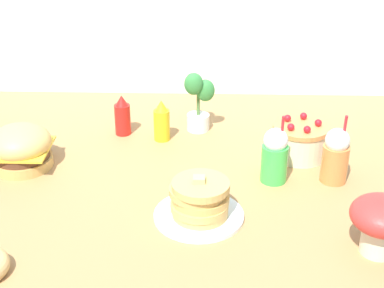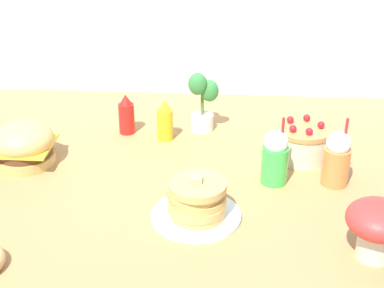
{
  "view_description": "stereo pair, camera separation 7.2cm",
  "coord_description": "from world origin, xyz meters",
  "px_view_note": "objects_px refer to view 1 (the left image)",
  "views": [
    {
      "loc": [
        0.12,
        -1.71,
        1.08
      ],
      "look_at": [
        0.07,
        0.12,
        0.15
      ],
      "focal_mm": 54.68,
      "sensor_mm": 36.0,
      "label": 1
    },
    {
      "loc": [
        0.2,
        -1.71,
        1.08
      ],
      "look_at": [
        0.07,
        0.12,
        0.15
      ],
      "focal_mm": 54.68,
      "sensor_mm": 36.0,
      "label": 2
    }
  ],
  "objects_px": {
    "burger": "(21,148)",
    "orange_float_cup": "(336,156)",
    "pancake_stack": "(200,202)",
    "mustard_bottle": "(162,122)",
    "cream_soda_cup": "(275,155)",
    "potted_plant": "(198,99)",
    "mushroom_stool": "(382,220)",
    "ketchup_bottle": "(122,116)",
    "layer_cake": "(300,140)"
  },
  "relations": [
    {
      "from": "burger",
      "to": "orange_float_cup",
      "type": "xyz_separation_m",
      "value": [
        1.15,
        -0.07,
        0.02
      ]
    },
    {
      "from": "pancake_stack",
      "to": "mustard_bottle",
      "type": "bearing_deg",
      "value": 106.26
    },
    {
      "from": "mustard_bottle",
      "to": "orange_float_cup",
      "type": "height_order",
      "value": "orange_float_cup"
    },
    {
      "from": "cream_soda_cup",
      "to": "potted_plant",
      "type": "bearing_deg",
      "value": 124.12
    },
    {
      "from": "cream_soda_cup",
      "to": "mushroom_stool",
      "type": "xyz_separation_m",
      "value": [
        0.27,
        -0.41,
        0.01
      ]
    },
    {
      "from": "mustard_bottle",
      "to": "ketchup_bottle",
      "type": "bearing_deg",
      "value": 163.54
    },
    {
      "from": "burger",
      "to": "ketchup_bottle",
      "type": "xyz_separation_m",
      "value": [
        0.34,
        0.29,
        0.0
      ]
    },
    {
      "from": "layer_cake",
      "to": "potted_plant",
      "type": "distance_m",
      "value": 0.47
    },
    {
      "from": "ketchup_bottle",
      "to": "cream_soda_cup",
      "type": "relative_size",
      "value": 0.67
    },
    {
      "from": "burger",
      "to": "ketchup_bottle",
      "type": "distance_m",
      "value": 0.45
    },
    {
      "from": "orange_float_cup",
      "to": "ketchup_bottle",
      "type": "bearing_deg",
      "value": 155.81
    },
    {
      "from": "layer_cake",
      "to": "potted_plant",
      "type": "bearing_deg",
      "value": 150.64
    },
    {
      "from": "pancake_stack",
      "to": "mustard_bottle",
      "type": "distance_m",
      "value": 0.59
    },
    {
      "from": "pancake_stack",
      "to": "layer_cake",
      "type": "bearing_deg",
      "value": 49.03
    },
    {
      "from": "ketchup_bottle",
      "to": "mushroom_stool",
      "type": "distance_m",
      "value": 1.17
    },
    {
      "from": "potted_plant",
      "to": "mushroom_stool",
      "type": "xyz_separation_m",
      "value": [
        0.55,
        -0.83,
        -0.03
      ]
    },
    {
      "from": "burger",
      "to": "mustard_bottle",
      "type": "height_order",
      "value": "mustard_bottle"
    },
    {
      "from": "burger",
      "to": "cream_soda_cup",
      "type": "height_order",
      "value": "cream_soda_cup"
    },
    {
      "from": "ketchup_bottle",
      "to": "mushroom_stool",
      "type": "bearing_deg",
      "value": -42.05
    },
    {
      "from": "cream_soda_cup",
      "to": "potted_plant",
      "type": "height_order",
      "value": "potted_plant"
    },
    {
      "from": "pancake_stack",
      "to": "layer_cake",
      "type": "xyz_separation_m",
      "value": [
        0.38,
        0.44,
        0.01
      ]
    },
    {
      "from": "pancake_stack",
      "to": "cream_soda_cup",
      "type": "xyz_separation_m",
      "value": [
        0.26,
        0.25,
        0.04
      ]
    },
    {
      "from": "layer_cake",
      "to": "ketchup_bottle",
      "type": "distance_m",
      "value": 0.74
    },
    {
      "from": "pancake_stack",
      "to": "burger",
      "type": "bearing_deg",
      "value": 154.32
    },
    {
      "from": "layer_cake",
      "to": "potted_plant",
      "type": "relative_size",
      "value": 0.82
    },
    {
      "from": "cream_soda_cup",
      "to": "mushroom_stool",
      "type": "relative_size",
      "value": 1.36
    },
    {
      "from": "burger",
      "to": "mushroom_stool",
      "type": "bearing_deg",
      "value": -22.05
    },
    {
      "from": "pancake_stack",
      "to": "layer_cake",
      "type": "distance_m",
      "value": 0.58
    },
    {
      "from": "burger",
      "to": "mushroom_stool",
      "type": "height_order",
      "value": "mushroom_stool"
    },
    {
      "from": "ketchup_bottle",
      "to": "orange_float_cup",
      "type": "relative_size",
      "value": 0.67
    },
    {
      "from": "pancake_stack",
      "to": "layer_cake",
      "type": "relative_size",
      "value": 1.36
    },
    {
      "from": "pancake_stack",
      "to": "mushroom_stool",
      "type": "relative_size",
      "value": 1.55
    },
    {
      "from": "orange_float_cup",
      "to": "pancake_stack",
      "type": "bearing_deg",
      "value": -152.27
    },
    {
      "from": "ketchup_bottle",
      "to": "mustard_bottle",
      "type": "distance_m",
      "value": 0.17
    },
    {
      "from": "ketchup_bottle",
      "to": "mustard_bottle",
      "type": "xyz_separation_m",
      "value": [
        0.17,
        -0.05,
        0.0
      ]
    },
    {
      "from": "burger",
      "to": "cream_soda_cup",
      "type": "distance_m",
      "value": 0.94
    },
    {
      "from": "cream_soda_cup",
      "to": "orange_float_cup",
      "type": "xyz_separation_m",
      "value": [
        0.22,
        0.01,
        0.0
      ]
    },
    {
      "from": "pancake_stack",
      "to": "mustard_bottle",
      "type": "xyz_separation_m",
      "value": [
        -0.17,
        0.57,
        0.02
      ]
    },
    {
      "from": "layer_cake",
      "to": "orange_float_cup",
      "type": "relative_size",
      "value": 0.83
    },
    {
      "from": "pancake_stack",
      "to": "orange_float_cup",
      "type": "height_order",
      "value": "orange_float_cup"
    },
    {
      "from": "layer_cake",
      "to": "orange_float_cup",
      "type": "height_order",
      "value": "orange_float_cup"
    },
    {
      "from": "mushroom_stool",
      "to": "layer_cake",
      "type": "bearing_deg",
      "value": 104.18
    },
    {
      "from": "layer_cake",
      "to": "mustard_bottle",
      "type": "relative_size",
      "value": 1.25
    },
    {
      "from": "burger",
      "to": "mushroom_stool",
      "type": "distance_m",
      "value": 1.3
    },
    {
      "from": "mustard_bottle",
      "to": "orange_float_cup",
      "type": "bearing_deg",
      "value": -26.06
    },
    {
      "from": "burger",
      "to": "pancake_stack",
      "type": "height_order",
      "value": "burger"
    },
    {
      "from": "burger",
      "to": "pancake_stack",
      "type": "distance_m",
      "value": 0.75
    },
    {
      "from": "layer_cake",
      "to": "orange_float_cup",
      "type": "distance_m",
      "value": 0.21
    },
    {
      "from": "burger",
      "to": "cream_soda_cup",
      "type": "relative_size",
      "value": 0.88
    },
    {
      "from": "pancake_stack",
      "to": "ketchup_bottle",
      "type": "height_order",
      "value": "ketchup_bottle"
    }
  ]
}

